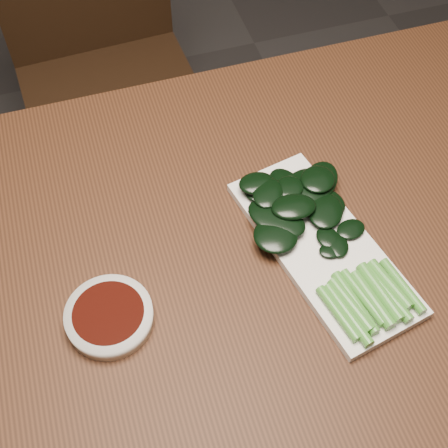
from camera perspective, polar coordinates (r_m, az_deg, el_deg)
The scene contains 6 objects.
ground at distance 1.59m, azimuth -0.70°, elevation -18.09°, with size 6.00×6.00×0.00m, color #322F2F.
table at distance 0.96m, azimuth -1.11°, elevation -5.99°, with size 1.40×0.80×0.75m.
chair_far at distance 1.62m, azimuth -10.97°, elevation 14.25°, with size 0.44×0.44×0.89m.
sauce_bowl at distance 0.86m, azimuth -10.44°, elevation -8.31°, with size 0.12×0.12×0.03m.
serving_plate at distance 0.92m, azimuth 9.01°, elevation -2.08°, with size 0.20×0.35×0.01m.
gai_lan at distance 0.92m, azimuth 8.34°, elevation -0.06°, with size 0.19×0.32×0.03m.
Camera 1 is at (-0.12, -0.45, 1.52)m, focal length 50.00 mm.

